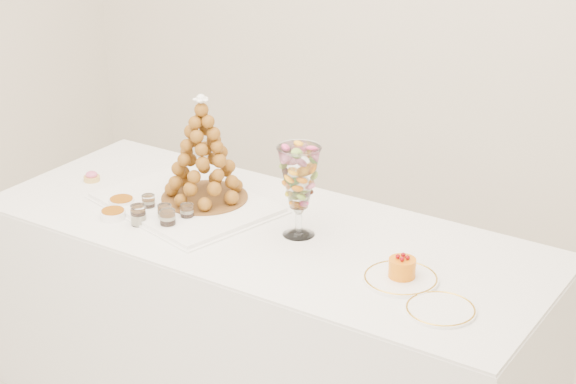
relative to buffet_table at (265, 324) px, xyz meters
The scene contains 15 objects.
buffet_table is the anchor object (origin of this frame).
lace_tray 0.55m from the buffet_table, behind, with size 0.62×0.47×0.02m, color white.
macaron_vase 0.63m from the buffet_table, ahead, with size 0.15×0.15×0.33m.
cake_plate 0.72m from the buffet_table, 10.95° to the right, with size 0.25×0.25×0.01m, color white.
spare_plate 0.90m from the buffet_table, 16.71° to the right, with size 0.22×0.22×0.01m, color white.
pink_tart 0.93m from the buffet_table, behind, with size 0.06×0.06×0.04m.
verrine_a 0.63m from the buffet_table, 168.24° to the right, with size 0.05×0.05×0.07m, color white.
verrine_b 0.57m from the buffet_table, 157.59° to the right, with size 0.05×0.05×0.07m, color white.
verrine_c 0.52m from the buffet_table, 161.40° to the right, with size 0.05×0.05×0.07m, color white.
verrine_d 0.63m from the buffet_table, 153.76° to the right, with size 0.06×0.06×0.08m, color white.
verrine_e 0.56m from the buffet_table, 148.20° to the right, with size 0.06×0.06×0.08m, color white.
ramekin_back 0.71m from the buffet_table, 169.18° to the right, with size 0.10×0.10×0.03m, color white.
ramekin_front 0.70m from the buffet_table, 158.49° to the right, with size 0.09×0.09×0.03m, color white.
croquembouche 0.70m from the buffet_table, 166.44° to the left, with size 0.35×0.35×0.41m.
mousse_cake 0.74m from the buffet_table, 10.27° to the right, with size 0.09×0.09×0.08m.
Camera 1 is at (1.63, -2.46, 2.29)m, focal length 60.00 mm.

